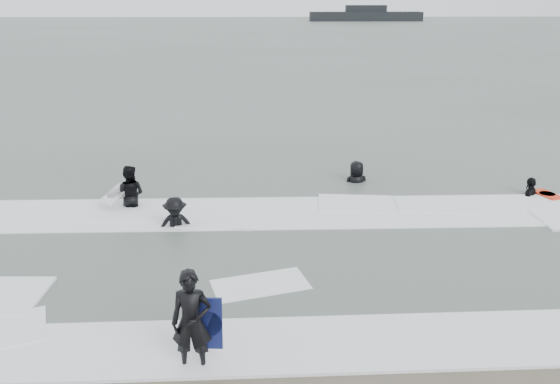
{
  "coord_description": "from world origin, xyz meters",
  "views": [
    {
      "loc": [
        -0.47,
        -9.36,
        6.31
      ],
      "look_at": [
        0.0,
        5.0,
        1.1
      ],
      "focal_mm": 35.0,
      "sensor_mm": 36.0,
      "label": 1
    }
  ],
  "objects_px": {
    "surfer_breaker": "(176,229)",
    "surfer_right_far": "(356,183)",
    "vessel_horizon": "(366,15)",
    "surfer_wading": "(131,208)",
    "surfer_right_near": "(529,196)",
    "surfer_centre": "(195,368)"
  },
  "relations": [
    {
      "from": "surfer_breaker",
      "to": "surfer_right_far",
      "type": "bearing_deg",
      "value": 26.85
    },
    {
      "from": "surfer_breaker",
      "to": "vessel_horizon",
      "type": "xyz_separation_m",
      "value": [
        28.65,
        128.38,
        1.41
      ]
    },
    {
      "from": "surfer_wading",
      "to": "surfer_right_near",
      "type": "bearing_deg",
      "value": -170.62
    },
    {
      "from": "surfer_centre",
      "to": "surfer_wading",
      "type": "relative_size",
      "value": 1.01
    },
    {
      "from": "surfer_breaker",
      "to": "vessel_horizon",
      "type": "relative_size",
      "value": 0.07
    },
    {
      "from": "surfer_centre",
      "to": "vessel_horizon",
      "type": "relative_size",
      "value": 0.07
    },
    {
      "from": "surfer_breaker",
      "to": "surfer_right_far",
      "type": "distance_m",
      "value": 7.0
    },
    {
      "from": "surfer_wading",
      "to": "surfer_right_near",
      "type": "xyz_separation_m",
      "value": [
        13.02,
        0.64,
        0.0
      ]
    },
    {
      "from": "surfer_wading",
      "to": "vessel_horizon",
      "type": "relative_size",
      "value": 0.07
    },
    {
      "from": "surfer_breaker",
      "to": "surfer_right_near",
      "type": "distance_m",
      "value": 11.61
    },
    {
      "from": "surfer_wading",
      "to": "surfer_centre",
      "type": "bearing_deg",
      "value": 116.6
    },
    {
      "from": "surfer_wading",
      "to": "surfer_right_far",
      "type": "relative_size",
      "value": 0.99
    },
    {
      "from": "surfer_right_far",
      "to": "vessel_horizon",
      "type": "bearing_deg",
      "value": -110.24
    },
    {
      "from": "surfer_wading",
      "to": "surfer_right_far",
      "type": "distance_m",
      "value": 7.77
    },
    {
      "from": "surfer_breaker",
      "to": "surfer_wading",
      "type": "bearing_deg",
      "value": 126.4
    },
    {
      "from": "surfer_right_near",
      "to": "vessel_horizon",
      "type": "height_order",
      "value": "vessel_horizon"
    },
    {
      "from": "surfer_wading",
      "to": "vessel_horizon",
      "type": "bearing_deg",
      "value": -96.87
    },
    {
      "from": "surfer_centre",
      "to": "surfer_right_far",
      "type": "distance_m",
      "value": 11.08
    },
    {
      "from": "surfer_wading",
      "to": "surfer_breaker",
      "type": "xyz_separation_m",
      "value": [
        1.66,
        -1.75,
        0.0
      ]
    },
    {
      "from": "surfer_right_near",
      "to": "surfer_wading",
      "type": "bearing_deg",
      "value": -46.22
    },
    {
      "from": "surfer_centre",
      "to": "surfer_breaker",
      "type": "xyz_separation_m",
      "value": [
        -1.23,
        6.18,
        0.0
      ]
    },
    {
      "from": "surfer_breaker",
      "to": "vessel_horizon",
      "type": "height_order",
      "value": "vessel_horizon"
    }
  ]
}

